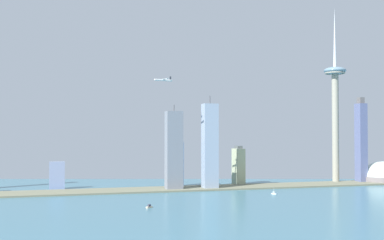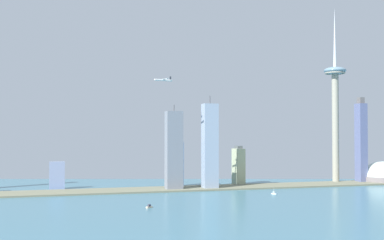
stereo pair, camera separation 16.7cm
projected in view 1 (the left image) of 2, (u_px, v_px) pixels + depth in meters
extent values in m
cube|color=#6F7059|center=(160.00, 189.00, 798.46)|extent=(992.79, 70.35, 2.48)
cylinder|color=gray|center=(335.00, 126.00, 924.02)|extent=(12.26, 12.26, 205.00)
ellipsoid|color=slate|center=(335.00, 71.00, 926.93)|extent=(40.19, 40.19, 13.62)
torus|color=gray|center=(335.00, 73.00, 926.79)|extent=(36.88, 36.88, 2.72)
cone|color=silver|center=(335.00, 37.00, 928.67)|extent=(6.13, 6.13, 109.11)
cube|color=#8594BD|center=(57.00, 175.00, 812.76)|extent=(23.90, 12.63, 44.32)
cube|color=slate|center=(175.00, 165.00, 846.31)|extent=(22.67, 27.13, 75.17)
cube|color=#535A6C|center=(175.00, 141.00, 847.44)|extent=(13.60, 16.28, 4.98)
cube|color=#AFB78F|center=(238.00, 167.00, 888.29)|extent=(15.26, 27.49, 62.91)
cube|color=#515858|center=(238.00, 147.00, 889.26)|extent=(9.16, 16.49, 5.04)
cube|color=slate|center=(361.00, 143.00, 923.01)|extent=(15.52, 18.52, 144.36)
cube|color=#5D595A|center=(361.00, 101.00, 925.22)|extent=(9.31, 11.11, 11.34)
cube|color=slate|center=(174.00, 151.00, 799.08)|extent=(25.77, 19.43, 124.81)
cylinder|color=#4C4C51|center=(174.00, 108.00, 800.99)|extent=(1.60, 1.60, 10.10)
cube|color=#90A0B8|center=(210.00, 146.00, 812.57)|extent=(23.33, 19.54, 137.26)
cylinder|color=#4C4C51|center=(210.00, 100.00, 814.70)|extent=(1.60, 1.60, 13.13)
cube|color=beige|center=(149.00, 207.00, 605.52)|extent=(8.78, 7.05, 1.79)
cube|color=#3B3646|center=(149.00, 205.00, 605.58)|extent=(4.27, 3.75, 2.38)
cube|color=white|center=(274.00, 194.00, 745.09)|extent=(5.33, 8.69, 1.27)
cube|color=#92A3A0|center=(274.00, 192.00, 745.15)|extent=(2.87, 4.05, 2.80)
cylinder|color=silver|center=(274.00, 189.00, 745.28)|extent=(0.24, 0.24, 6.16)
cylinder|color=silver|center=(163.00, 80.00, 770.99)|extent=(28.19, 8.40, 2.77)
sphere|color=silver|center=(155.00, 80.00, 764.31)|extent=(2.77, 2.77, 2.77)
cube|color=silver|center=(163.00, 79.00, 771.03)|extent=(9.90, 32.22, 0.50)
cube|color=silver|center=(170.00, 80.00, 776.62)|extent=(4.66, 11.52, 0.40)
cube|color=#2D333D|center=(170.00, 78.00, 776.72)|extent=(2.50, 0.98, 5.00)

